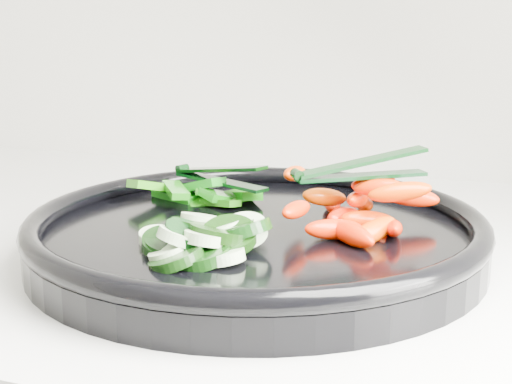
% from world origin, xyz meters
% --- Properties ---
extents(veggie_tray, '(0.46, 0.46, 0.04)m').
position_xyz_m(veggie_tray, '(-0.30, 1.64, 0.95)').
color(veggie_tray, black).
rests_on(veggie_tray, counter).
extents(cucumber_pile, '(0.12, 0.12, 0.04)m').
position_xyz_m(cucumber_pile, '(-0.31, 1.56, 0.96)').
color(cucumber_pile, black).
rests_on(cucumber_pile, veggie_tray).
extents(carrot_pile, '(0.13, 0.14, 0.05)m').
position_xyz_m(carrot_pile, '(-0.22, 1.66, 0.97)').
color(carrot_pile, red).
rests_on(carrot_pile, veggie_tray).
extents(pepper_pile, '(0.12, 0.09, 0.04)m').
position_xyz_m(pepper_pile, '(-0.38, 1.70, 0.96)').
color(pepper_pile, '#0E6509').
rests_on(pepper_pile, veggie_tray).
extents(tong_carrot, '(0.10, 0.08, 0.02)m').
position_xyz_m(tong_carrot, '(-0.22, 1.66, 1.00)').
color(tong_carrot, black).
rests_on(tong_carrot, carrot_pile).
extents(tong_pepper, '(0.11, 0.06, 0.02)m').
position_xyz_m(tong_pepper, '(-0.37, 1.71, 0.98)').
color(tong_pepper, black).
rests_on(tong_pepper, pepper_pile).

